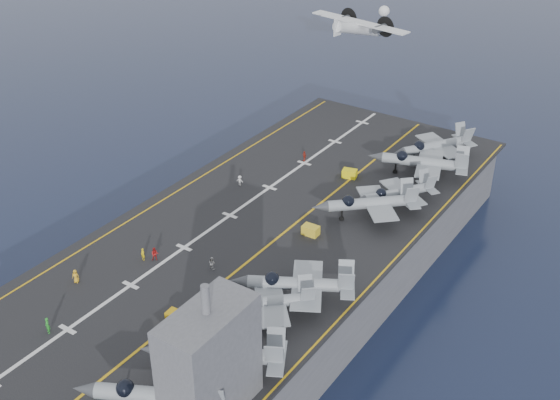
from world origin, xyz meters
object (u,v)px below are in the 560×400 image
Objects in this scene: fighter_jet_0 at (160,394)px; tow_cart_a at (176,317)px; transport_plane at (359,29)px; island_superstructure at (209,351)px.

fighter_jet_0 reaches higher than tow_cart_a.
fighter_jet_0 is at bearing -73.37° from transport_plane.
island_superstructure is 0.82× the size of fighter_jet_0.
fighter_jet_0 is 14.05m from tow_cart_a.
island_superstructure is at bearing 43.09° from fighter_jet_0.
transport_plane is at bearing 103.18° from tow_cart_a.
tow_cart_a is 77.01m from transport_plane.
island_superstructure reaches higher than tow_cart_a.
fighter_jet_0 is 89.60m from transport_plane.
island_superstructure is at bearing -70.49° from transport_plane.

